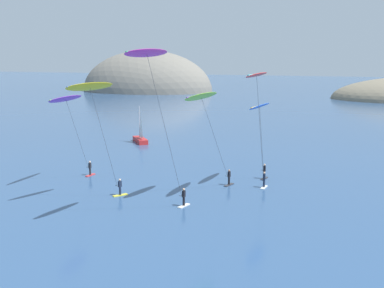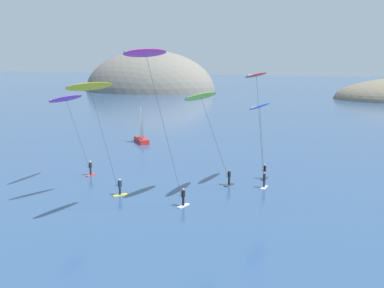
{
  "view_description": "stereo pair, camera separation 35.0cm",
  "coord_description": "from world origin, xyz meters",
  "px_view_note": "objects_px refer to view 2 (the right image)",
  "views": [
    {
      "loc": [
        28.02,
        -13.18,
        13.78
      ],
      "look_at": [
        12.26,
        32.88,
        4.63
      ],
      "focal_mm": 45.0,
      "sensor_mm": 36.0,
      "label": 1
    },
    {
      "loc": [
        28.35,
        -13.07,
        13.78
      ],
      "look_at": [
        12.26,
        32.88,
        4.63
      ],
      "focal_mm": 45.0,
      "sensor_mm": 36.0,
      "label": 2
    }
  ],
  "objects_px": {
    "kitesurfer_red": "(257,84)",
    "kitesurfer_yellow": "(92,96)",
    "kitesurfer_lime": "(203,103)",
    "kitesurfer_purple": "(68,105)",
    "kitesurfer_magenta": "(150,67)",
    "sailboat_near": "(141,138)",
    "kitesurfer_blue": "(260,112)"
  },
  "relations": [
    {
      "from": "kitesurfer_red",
      "to": "kitesurfer_yellow",
      "type": "xyz_separation_m",
      "value": [
        -13.72,
        -6.56,
        -0.95
      ]
    },
    {
      "from": "kitesurfer_lime",
      "to": "kitesurfer_purple",
      "type": "bearing_deg",
      "value": 178.33
    },
    {
      "from": "kitesurfer_purple",
      "to": "kitesurfer_yellow",
      "type": "height_order",
      "value": "kitesurfer_yellow"
    },
    {
      "from": "kitesurfer_magenta",
      "to": "kitesurfer_lime",
      "type": "bearing_deg",
      "value": 76.78
    },
    {
      "from": "kitesurfer_purple",
      "to": "kitesurfer_red",
      "type": "xyz_separation_m",
      "value": [
        19.68,
        1.52,
        2.52
      ]
    },
    {
      "from": "kitesurfer_magenta",
      "to": "kitesurfer_red",
      "type": "distance_m",
      "value": 11.98
    },
    {
      "from": "kitesurfer_purple",
      "to": "kitesurfer_lime",
      "type": "bearing_deg",
      "value": -1.67
    },
    {
      "from": "kitesurfer_magenta",
      "to": "kitesurfer_yellow",
      "type": "distance_m",
      "value": 8.39
    },
    {
      "from": "kitesurfer_yellow",
      "to": "kitesurfer_purple",
      "type": "bearing_deg",
      "value": 139.77
    },
    {
      "from": "sailboat_near",
      "to": "kitesurfer_magenta",
      "type": "xyz_separation_m",
      "value": [
        16.74,
        -33.38,
        12.1
      ]
    },
    {
      "from": "kitesurfer_magenta",
      "to": "kitesurfer_red",
      "type": "xyz_separation_m",
      "value": [
        6.52,
        9.89,
        -1.78
      ]
    },
    {
      "from": "sailboat_near",
      "to": "kitesurfer_yellow",
      "type": "distance_m",
      "value": 32.89
    },
    {
      "from": "sailboat_near",
      "to": "kitesurfer_lime",
      "type": "xyz_separation_m",
      "value": [
        18.6,
        -25.45,
        8.6
      ]
    },
    {
      "from": "kitesurfer_blue",
      "to": "kitesurfer_magenta",
      "type": "distance_m",
      "value": 16.98
    },
    {
      "from": "kitesurfer_blue",
      "to": "kitesurfer_yellow",
      "type": "relative_size",
      "value": 0.77
    },
    {
      "from": "sailboat_near",
      "to": "kitesurfer_yellow",
      "type": "height_order",
      "value": "kitesurfer_yellow"
    },
    {
      "from": "kitesurfer_purple",
      "to": "kitesurfer_red",
      "type": "bearing_deg",
      "value": 4.42
    },
    {
      "from": "kitesurfer_purple",
      "to": "kitesurfer_red",
      "type": "distance_m",
      "value": 19.9
    },
    {
      "from": "kitesurfer_magenta",
      "to": "kitesurfer_lime",
      "type": "distance_m",
      "value": 8.86
    },
    {
      "from": "kitesurfer_magenta",
      "to": "kitesurfer_red",
      "type": "relative_size",
      "value": 1.17
    },
    {
      "from": "kitesurfer_blue",
      "to": "kitesurfer_red",
      "type": "height_order",
      "value": "kitesurfer_red"
    },
    {
      "from": "kitesurfer_blue",
      "to": "kitesurfer_lime",
      "type": "bearing_deg",
      "value": -118.97
    },
    {
      "from": "kitesurfer_magenta",
      "to": "kitesurfer_lime",
      "type": "relative_size",
      "value": 1.37
    },
    {
      "from": "kitesurfer_magenta",
      "to": "sailboat_near",
      "type": "bearing_deg",
      "value": 116.64
    },
    {
      "from": "kitesurfer_lime",
      "to": "kitesurfer_yellow",
      "type": "xyz_separation_m",
      "value": [
        -9.06,
        -4.6,
        0.77
      ]
    },
    {
      "from": "sailboat_near",
      "to": "kitesurfer_yellow",
      "type": "bearing_deg",
      "value": -72.38
    },
    {
      "from": "kitesurfer_magenta",
      "to": "kitesurfer_yellow",
      "type": "height_order",
      "value": "kitesurfer_magenta"
    },
    {
      "from": "kitesurfer_purple",
      "to": "kitesurfer_blue",
      "type": "xyz_separation_m",
      "value": [
        19.01,
        6.77,
        -0.71
      ]
    },
    {
      "from": "sailboat_near",
      "to": "kitesurfer_purple",
      "type": "xyz_separation_m",
      "value": [
        3.59,
        -25.01,
        7.8
      ]
    },
    {
      "from": "kitesurfer_purple",
      "to": "kitesurfer_lime",
      "type": "xyz_separation_m",
      "value": [
        15.02,
        -0.44,
        0.8
      ]
    },
    {
      "from": "kitesurfer_magenta",
      "to": "kitesurfer_lime",
      "type": "height_order",
      "value": "kitesurfer_magenta"
    },
    {
      "from": "kitesurfer_blue",
      "to": "kitesurfer_purple",
      "type": "bearing_deg",
      "value": -160.4
    }
  ]
}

